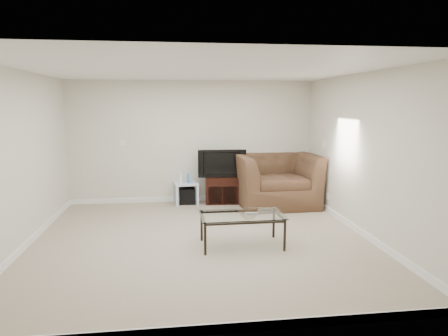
{
  "coord_description": "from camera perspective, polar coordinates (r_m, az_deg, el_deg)",
  "views": [
    {
      "loc": [
        -0.39,
        -5.75,
        2.02
      ],
      "look_at": [
        0.5,
        1.2,
        0.9
      ],
      "focal_mm": 32.0,
      "sensor_mm": 36.0,
      "label": 1
    }
  ],
  "objects": [
    {
      "name": "wall_right",
      "position": [
        6.48,
        19.26,
        1.75
      ],
      "size": [
        0.02,
        5.0,
        2.5
      ],
      "primitive_type": "cube",
      "color": "silver",
      "rests_on": "ground"
    },
    {
      "name": "plate_right_switch",
      "position": [
        7.93,
        14.05,
        3.24
      ],
      "size": [
        0.02,
        0.09,
        0.13
      ],
      "primitive_type": "cube",
      "color": "white",
      "rests_on": "wall_right"
    },
    {
      "name": "game_case",
      "position": [
        8.16,
        -5.1,
        -1.47
      ],
      "size": [
        0.05,
        0.13,
        0.18
      ],
      "primitive_type": "cube",
      "rotation": [
        0.0,
        0.0,
        0.05
      ],
      "color": "#337FCC",
      "rests_on": "side_table"
    },
    {
      "name": "game_console",
      "position": [
        8.13,
        -6.26,
        -1.43
      ],
      "size": [
        0.07,
        0.15,
        0.2
      ],
      "primitive_type": "cube",
      "rotation": [
        0.0,
        0.0,
        0.15
      ],
      "color": "white",
      "rests_on": "side_table"
    },
    {
      "name": "wall_left",
      "position": [
        6.17,
        -27.23,
        0.9
      ],
      "size": [
        0.02,
        5.0,
        2.5
      ],
      "primitive_type": "cube",
      "color": "silver",
      "rests_on": "ground"
    },
    {
      "name": "floor",
      "position": [
        6.11,
        -3.28,
        -10.26
      ],
      "size": [
        5.0,
        5.0,
        0.0
      ],
      "primitive_type": "plane",
      "color": "tan",
      "rests_on": "ground"
    },
    {
      "name": "plate_right_outlet",
      "position": [
        7.8,
        14.57,
        -3.94
      ],
      "size": [
        0.02,
        0.08,
        0.12
      ],
      "primitive_type": "cube",
      "color": "white",
      "rests_on": "wall_right"
    },
    {
      "name": "ceiling",
      "position": [
        5.78,
        -3.51,
        13.83
      ],
      "size": [
        5.0,
        5.0,
        0.0
      ],
      "primitive_type": "plane",
      "color": "white",
      "rests_on": "ground"
    },
    {
      "name": "television",
      "position": [
        8.15,
        -0.33,
        0.74
      ],
      "size": [
        0.91,
        0.21,
        0.56
      ],
      "primitive_type": "imported",
      "rotation": [
        0.0,
        0.0,
        -0.03
      ],
      "color": "black",
      "rests_on": "tv_stand"
    },
    {
      "name": "plate_back",
      "position": [
        8.33,
        -14.26,
        3.51
      ],
      "size": [
        0.12,
        0.02,
        0.12
      ],
      "primitive_type": "cube",
      "color": "white",
      "rests_on": "wall_back"
    },
    {
      "name": "subwoofer",
      "position": [
        8.27,
        -5.29,
        -3.98
      ],
      "size": [
        0.32,
        0.32,
        0.32
      ],
      "primitive_type": "cube",
      "rotation": [
        0.0,
        0.0,
        -0.01
      ],
      "color": "black",
      "rests_on": "floor"
    },
    {
      "name": "coffee_table",
      "position": [
        5.81,
        2.53,
        -8.85
      ],
      "size": [
        1.2,
        0.68,
        0.47
      ],
      "primitive_type": null,
      "rotation": [
        0.0,
        0.0,
        0.01
      ],
      "color": "black",
      "rests_on": "floor"
    },
    {
      "name": "remote",
      "position": [
        5.77,
        3.95,
        -6.46
      ],
      "size": [
        0.19,
        0.08,
        0.02
      ],
      "primitive_type": "cube",
      "rotation": [
        0.0,
        0.0,
        -0.13
      ],
      "color": "#B2B2B7",
      "rests_on": "coffee_table"
    },
    {
      "name": "side_table",
      "position": [
        8.23,
        -5.47,
        -3.58
      ],
      "size": [
        0.51,
        0.51,
        0.44
      ],
      "primitive_type": null,
      "rotation": [
        0.0,
        0.0,
        0.12
      ],
      "color": "silver",
      "rests_on": "floor"
    },
    {
      "name": "tv_stand",
      "position": [
        8.27,
        -0.34,
        -3.07
      ],
      "size": [
        0.69,
        0.49,
        0.56
      ],
      "primitive_type": null,
      "rotation": [
        0.0,
        0.0,
        -0.05
      ],
      "color": "black",
      "rests_on": "floor"
    },
    {
      "name": "wall_back",
      "position": [
        8.29,
        -4.58,
        3.73
      ],
      "size": [
        5.0,
        0.02,
        2.5
      ],
      "primitive_type": "cube",
      "color": "silver",
      "rests_on": "ground"
    },
    {
      "name": "dvd_player",
      "position": [
        8.2,
        -0.32,
        -1.86
      ],
      "size": [
        0.41,
        0.29,
        0.06
      ],
      "primitive_type": "cube",
      "rotation": [
        0.0,
        0.0,
        -0.05
      ],
      "color": "black",
      "rests_on": "tv_stand"
    },
    {
      "name": "recliner",
      "position": [
        8.09,
        7.47,
        -0.44
      ],
      "size": [
        1.62,
        1.08,
        1.39
      ],
      "primitive_type": "imported",
      "rotation": [
        0.0,
        0.0,
        0.03
      ],
      "color": "brown",
      "rests_on": "floor"
    }
  ]
}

